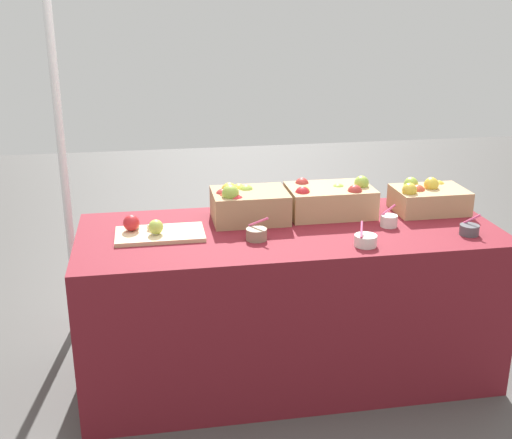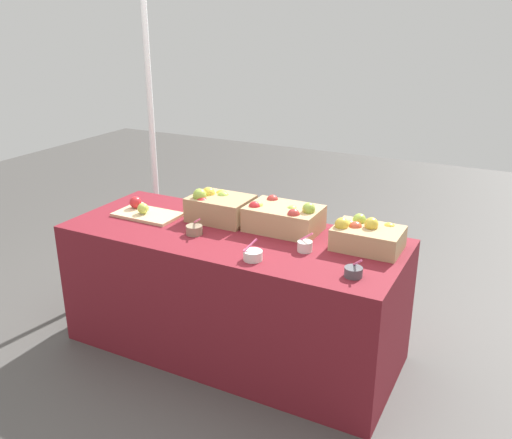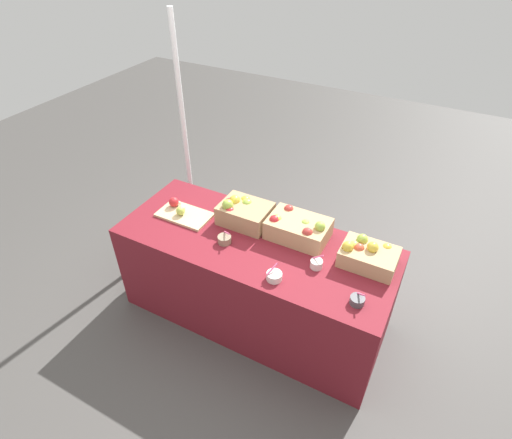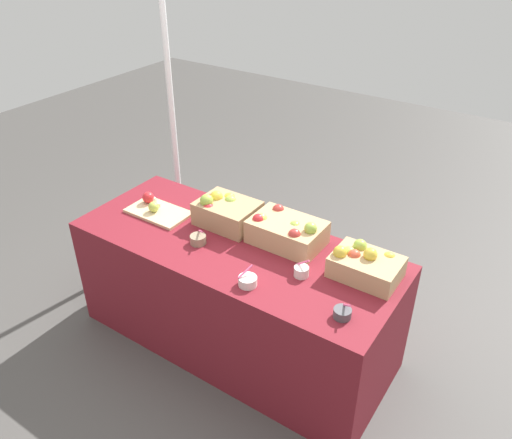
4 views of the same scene
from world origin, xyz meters
TOP-DOWN VIEW (x-y plane):
  - ground_plane at (0.00, 0.00)m, footprint 10.00×10.00m
  - table at (0.00, 0.00)m, footprint 1.90×0.76m
  - apple_crate_left at (0.72, 0.14)m, footprint 0.34×0.24m
  - apple_crate_middle at (0.24, 0.17)m, footprint 0.40×0.27m
  - apple_crate_right at (-0.17, 0.15)m, footprint 0.35×0.26m
  - cutting_board_front at (-0.61, 0.01)m, footprint 0.39×0.22m
  - sample_bowl_near at (0.46, -0.04)m, footprint 0.08×0.08m
  - sample_bowl_mid at (0.27, -0.26)m, footprint 0.10×0.10m
  - sample_bowl_far at (0.77, -0.21)m, footprint 0.09×0.09m
  - sample_bowl_extra at (-0.17, -0.11)m, footprint 0.10×0.09m
  - tent_pole at (-1.05, 0.70)m, footprint 0.04×0.04m

SIDE VIEW (x-z plane):
  - ground_plane at x=0.00m, z-range 0.00..0.00m
  - table at x=0.00m, z-range 0.00..0.74m
  - cutting_board_front at x=-0.61m, z-range 0.72..0.81m
  - sample_bowl_far at x=0.77m, z-range 0.71..0.81m
  - sample_bowl_mid at x=0.27m, z-range 0.72..0.81m
  - sample_bowl_extra at x=-0.17m, z-range 0.71..0.82m
  - sample_bowl_near at x=0.46m, z-range 0.72..0.82m
  - apple_crate_left at x=0.72m, z-range 0.72..0.89m
  - apple_crate_middle at x=0.24m, z-range 0.72..0.91m
  - apple_crate_right at x=-0.17m, z-range 0.72..0.92m
  - tent_pole at x=-1.05m, z-range 0.00..1.97m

